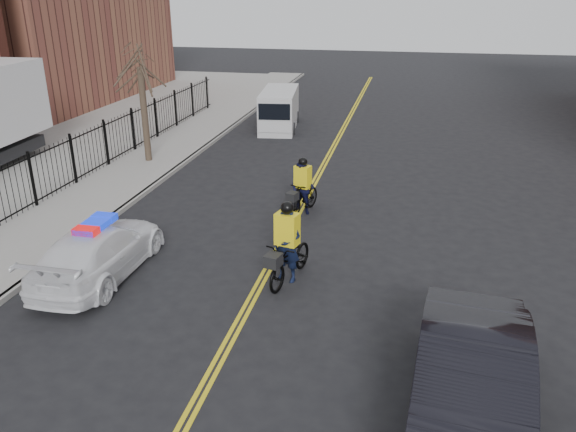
% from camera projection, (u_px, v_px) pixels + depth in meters
% --- Properties ---
extents(ground, '(120.00, 120.00, 0.00)m').
position_uv_depth(ground, '(255.00, 293.00, 14.26)').
color(ground, black).
rests_on(ground, ground).
extents(center_line_left, '(0.10, 60.00, 0.01)m').
position_uv_depth(center_line_left, '(308.00, 190.00, 21.52)').
color(center_line_left, yellow).
rests_on(center_line_left, ground).
extents(center_line_right, '(0.10, 60.00, 0.01)m').
position_uv_depth(center_line_right, '(312.00, 190.00, 21.48)').
color(center_line_right, yellow).
rests_on(center_line_right, ground).
extents(sidewalk, '(3.00, 60.00, 0.15)m').
position_uv_depth(sidewalk, '(130.00, 175.00, 22.94)').
color(sidewalk, gray).
rests_on(sidewalk, ground).
extents(curb, '(0.20, 60.00, 0.15)m').
position_uv_depth(curb, '(164.00, 178.00, 22.65)').
color(curb, gray).
rests_on(curb, ground).
extents(iron_fence, '(0.12, 28.00, 2.00)m').
position_uv_depth(iron_fence, '(94.00, 151.00, 22.89)').
color(iron_fence, black).
rests_on(iron_fence, ground).
extents(street_tree, '(3.20, 3.20, 4.80)m').
position_uv_depth(street_tree, '(141.00, 82.00, 23.47)').
color(street_tree, '#3C2D23').
rests_on(street_tree, sidewalk).
extents(police_cruiser, '(1.99, 4.84, 1.56)m').
position_uv_depth(police_cruiser, '(99.00, 251.00, 14.91)').
color(police_cruiser, white).
rests_on(police_cruiser, ground).
extents(dark_sedan, '(2.37, 5.56, 1.78)m').
position_uv_depth(dark_sedan, '(471.00, 387.00, 9.54)').
color(dark_sedan, black).
rests_on(dark_sedan, ground).
extents(cargo_van, '(2.39, 5.10, 2.06)m').
position_uv_depth(cargo_van, '(279.00, 110.00, 30.58)').
color(cargo_van, silver).
rests_on(cargo_van, ground).
extents(cyclist_near, '(1.30, 2.37, 2.21)m').
position_uv_depth(cyclist_near, '(287.00, 253.00, 14.62)').
color(cyclist_near, black).
rests_on(cyclist_near, ground).
extents(cyclist_far, '(1.13, 2.03, 1.98)m').
position_uv_depth(cyclist_far, '(302.00, 191.00, 19.04)').
color(cyclist_far, black).
rests_on(cyclist_far, ground).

